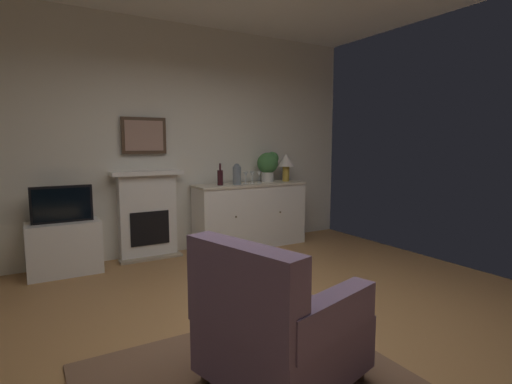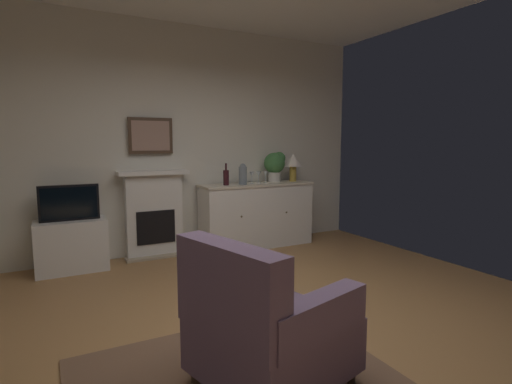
{
  "view_description": "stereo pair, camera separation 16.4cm",
  "coord_description": "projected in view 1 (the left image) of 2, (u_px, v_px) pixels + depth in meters",
  "views": [
    {
      "loc": [
        -1.74,
        -2.39,
        1.43
      ],
      "look_at": [
        0.06,
        0.67,
        1.0
      ],
      "focal_mm": 27.67,
      "sensor_mm": 36.0,
      "label": 1
    },
    {
      "loc": [
        -1.59,
        -2.47,
        1.43
      ],
      "look_at": [
        0.06,
        0.67,
        1.0
      ],
      "focal_mm": 27.67,
      "sensor_mm": 36.0,
      "label": 2
    }
  ],
  "objects": [
    {
      "name": "ground_plane",
      "position": [
        293.0,
        334.0,
        3.1
      ],
      "size": [
        5.31,
        5.35,
        0.1
      ],
      "primitive_type": "cube",
      "color": "#9E7042",
      "rests_on": "ground"
    },
    {
      "name": "wall_rear",
      "position": [
        176.0,
        140.0,
        5.17
      ],
      "size": [
        5.31,
        0.06,
        2.96
      ],
      "primitive_type": "cube",
      "color": "silver",
      "rests_on": "ground_plane"
    },
    {
      "name": "area_rug",
      "position": [
        243.0,
        378.0,
        2.41
      ],
      "size": [
        1.88,
        1.41,
        0.02
      ],
      "primitive_type": "cube",
      "color": "brown",
      "rests_on": "ground_plane"
    },
    {
      "name": "fireplace_unit",
      "position": [
        148.0,
        215.0,
        4.96
      ],
      "size": [
        0.87,
        0.3,
        1.1
      ],
      "color": "white",
      "rests_on": "ground_plane"
    },
    {
      "name": "framed_picture",
      "position": [
        144.0,
        136.0,
        4.88
      ],
      "size": [
        0.55,
        0.04,
        0.45
      ],
      "color": "#473323"
    },
    {
      "name": "sideboard_cabinet",
      "position": [
        250.0,
        215.0,
        5.52
      ],
      "size": [
        1.6,
        0.49,
        0.89
      ],
      "color": "white",
      "rests_on": "ground_plane"
    },
    {
      "name": "table_lamp",
      "position": [
        286.0,
        162.0,
        5.73
      ],
      "size": [
        0.26,
        0.26,
        0.4
      ],
      "color": "#B79338",
      "rests_on": "sideboard_cabinet"
    },
    {
      "name": "wine_bottle",
      "position": [
        220.0,
        177.0,
        5.19
      ],
      "size": [
        0.08,
        0.08,
        0.29
      ],
      "color": "#331419",
      "rests_on": "sideboard_cabinet"
    },
    {
      "name": "wine_glass_left",
      "position": [
        246.0,
        175.0,
        5.4
      ],
      "size": [
        0.07,
        0.07,
        0.16
      ],
      "color": "silver",
      "rests_on": "sideboard_cabinet"
    },
    {
      "name": "wine_glass_center",
      "position": [
        252.0,
        174.0,
        5.46
      ],
      "size": [
        0.07,
        0.07,
        0.16
      ],
      "color": "silver",
      "rests_on": "sideboard_cabinet"
    },
    {
      "name": "wine_glass_right",
      "position": [
        259.0,
        174.0,
        5.52
      ],
      "size": [
        0.07,
        0.07,
        0.16
      ],
      "color": "silver",
      "rests_on": "sideboard_cabinet"
    },
    {
      "name": "vase_decorative",
      "position": [
        237.0,
        174.0,
        5.28
      ],
      "size": [
        0.11,
        0.11,
        0.28
      ],
      "color": "slate",
      "rests_on": "sideboard_cabinet"
    },
    {
      "name": "tv_cabinet",
      "position": [
        64.0,
        248.0,
        4.36
      ],
      "size": [
        0.75,
        0.42,
        0.58
      ],
      "color": "white",
      "rests_on": "ground_plane"
    },
    {
      "name": "tv_set",
      "position": [
        62.0,
        204.0,
        4.28
      ],
      "size": [
        0.62,
        0.07,
        0.4
      ],
      "color": "black",
      "rests_on": "tv_cabinet"
    },
    {
      "name": "potted_plant_small",
      "position": [
        268.0,
        164.0,
        5.63
      ],
      "size": [
        0.3,
        0.3,
        0.43
      ],
      "color": "beige",
      "rests_on": "sideboard_cabinet"
    },
    {
      "name": "armchair",
      "position": [
        276.0,
        327.0,
        2.28
      ],
      "size": [
        0.98,
        0.94,
        0.92
      ],
      "color": "#604C66",
      "rests_on": "ground_plane"
    }
  ]
}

